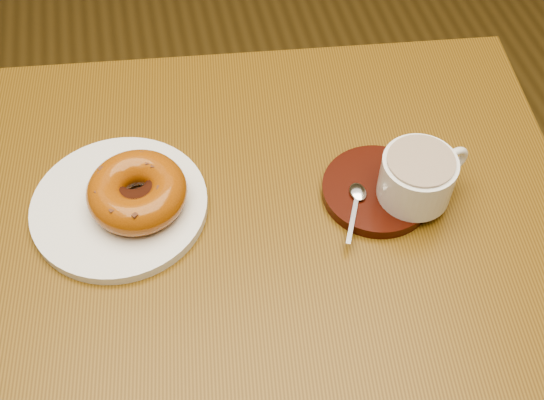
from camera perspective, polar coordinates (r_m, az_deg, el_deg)
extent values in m
plane|color=#513C19|center=(1.60, -6.51, -10.24)|extent=(6.00, 6.00, 0.00)
cube|color=brown|center=(0.85, -1.31, -1.63)|extent=(0.86, 0.68, 0.03)
cylinder|color=#422C12|center=(1.35, -17.28, -3.01)|extent=(0.04, 0.04, 0.71)
cylinder|color=#422C12|center=(1.36, 13.20, -0.68)|extent=(0.04, 0.04, 0.71)
cylinder|color=white|center=(0.86, -12.63, -0.49)|extent=(0.24, 0.24, 0.01)
torus|color=black|center=(0.85, -11.40, 1.33)|extent=(0.11, 0.11, 0.03)
torus|color=#994D10|center=(0.83, -11.23, 0.67)|extent=(0.14, 0.14, 0.04)
cube|color=#4C2919|center=(0.81, -8.79, 1.94)|extent=(0.01, 0.01, 0.00)
cube|color=#4C2919|center=(0.82, -9.08, 2.64)|extent=(0.01, 0.01, 0.00)
cube|color=#4C2919|center=(0.83, -9.67, 3.17)|extent=(0.01, 0.01, 0.00)
cube|color=#4C2919|center=(0.84, -10.49, 3.48)|extent=(0.01, 0.01, 0.00)
cube|color=#4C2919|center=(0.84, -11.43, 3.51)|extent=(0.01, 0.01, 0.00)
cube|color=#4C2919|center=(0.84, -12.36, 3.28)|extent=(0.01, 0.01, 0.00)
cube|color=#4C2919|center=(0.84, -13.17, 2.82)|extent=(0.01, 0.01, 0.00)
cube|color=#4C2919|center=(0.83, -13.76, 2.17)|extent=(0.01, 0.01, 0.00)
cube|color=#4C2919|center=(0.82, -14.05, 1.42)|extent=(0.01, 0.01, 0.00)
cube|color=#4C2919|center=(0.82, -13.99, 0.66)|extent=(0.01, 0.01, 0.00)
cube|color=#4C2919|center=(0.81, -13.58, 0.00)|extent=(0.01, 0.01, 0.00)
cube|color=#4C2919|center=(0.80, -12.87, -0.46)|extent=(0.01, 0.01, 0.00)
cube|color=#4C2919|center=(0.79, -11.95, -0.67)|extent=(0.01, 0.01, 0.00)
cube|color=#4C2919|center=(0.79, -10.94, -0.57)|extent=(0.01, 0.01, 0.00)
cube|color=#4C2919|center=(0.79, -10.01, -0.19)|extent=(0.01, 0.01, 0.00)
cube|color=#4C2919|center=(0.80, -9.28, 0.42)|extent=(0.01, 0.01, 0.00)
cube|color=#4C2919|center=(0.81, -8.85, 1.16)|extent=(0.01, 0.01, 0.00)
cylinder|color=#320D06|center=(0.86, 8.78, 0.80)|extent=(0.17, 0.17, 0.01)
cylinder|color=white|center=(0.84, 12.02, 1.82)|extent=(0.09, 0.09, 0.06)
cylinder|color=#57341E|center=(0.81, 12.39, 3.21)|extent=(0.08, 0.08, 0.00)
torus|color=white|center=(0.86, 14.90, 3.20)|extent=(0.04, 0.02, 0.04)
ellipsoid|color=silver|center=(0.84, 7.20, 0.68)|extent=(0.02, 0.03, 0.01)
cube|color=silver|center=(0.82, 6.78, -1.55)|extent=(0.04, 0.07, 0.00)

